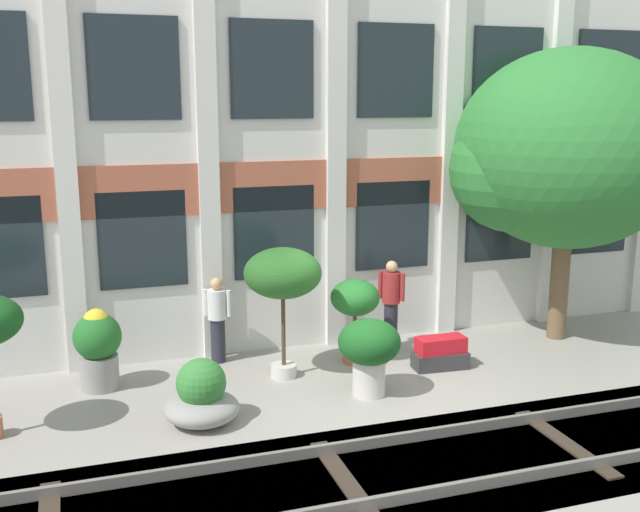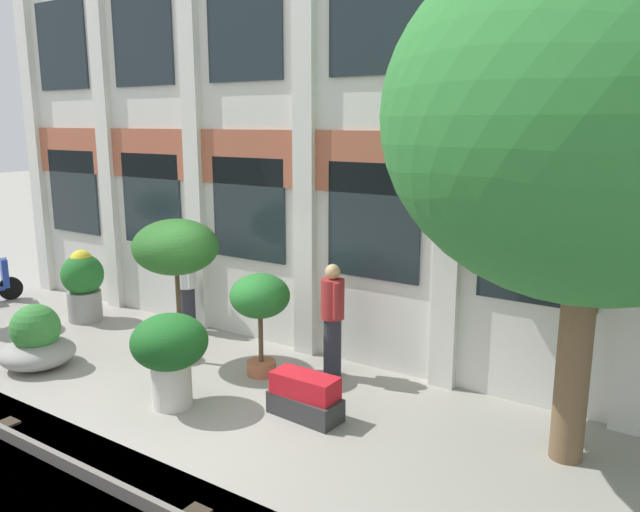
% 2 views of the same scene
% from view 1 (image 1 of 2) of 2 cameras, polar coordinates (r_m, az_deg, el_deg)
% --- Properties ---
extents(ground_plane, '(80.00, 80.00, 0.00)m').
position_cam_1_polar(ground_plane, '(12.36, 5.23, -10.31)').
color(ground_plane, '#9E998E').
extents(apartment_facade, '(14.55, 0.64, 8.17)m').
position_cam_1_polar(apartment_facade, '(14.12, 0.84, 9.54)').
color(apartment_facade, silver).
rests_on(apartment_facade, ground).
extents(rail_tracks, '(22.19, 2.80, 0.43)m').
position_cam_1_polar(rail_tracks, '(10.44, 10.73, -15.73)').
color(rail_tracks, '#4C473F').
rests_on(rail_tracks, ground).
extents(broadleaf_tree, '(4.50, 4.29, 5.60)m').
position_cam_1_polar(broadleaf_tree, '(14.98, 18.40, 7.33)').
color(broadleaf_tree, brown).
rests_on(broadleaf_tree, ground).
extents(potted_plant_terracotta_small, '(0.87, 0.87, 1.53)m').
position_cam_1_polar(potted_plant_terracotta_small, '(13.28, 2.68, -3.51)').
color(potted_plant_terracotta_small, '#B76647').
rests_on(potted_plant_terracotta_small, ground).
extents(potted_plant_glazed_jar, '(0.77, 0.77, 1.35)m').
position_cam_1_polar(potted_plant_glazed_jar, '(12.73, -16.57, -6.53)').
color(potted_plant_glazed_jar, gray).
rests_on(potted_plant_glazed_jar, ground).
extents(potted_plant_square_trough, '(0.99, 0.49, 0.57)m').
position_cam_1_polar(potted_plant_square_trough, '(13.41, 9.17, -7.34)').
color(potted_plant_square_trough, '#333333').
rests_on(potted_plant_square_trough, ground).
extents(potted_plant_wide_bowl, '(1.10, 1.10, 0.98)m').
position_cam_1_polar(potted_plant_wide_bowl, '(11.25, -9.01, -10.61)').
color(potted_plant_wide_bowl, gray).
rests_on(potted_plant_wide_bowl, ground).
extents(potted_plant_ribbed_drum, '(1.00, 1.00, 1.25)m').
position_cam_1_polar(potted_plant_ribbed_drum, '(11.97, 3.78, -7.04)').
color(potted_plant_ribbed_drum, beige).
rests_on(potted_plant_ribbed_drum, ground).
extents(potted_plant_low_pan, '(1.30, 1.30, 2.24)m').
position_cam_1_polar(potted_plant_low_pan, '(12.44, -2.85, -1.54)').
color(potted_plant_low_pan, beige).
rests_on(potted_plant_low_pan, ground).
extents(resident_by_doorway, '(0.40, 0.40, 1.70)m').
position_cam_1_polar(resident_by_doorway, '(14.13, 5.44, -3.48)').
color(resident_by_doorway, '#282833').
rests_on(resident_by_doorway, ground).
extents(resident_watching_tracks, '(0.48, 0.34, 1.56)m').
position_cam_1_polar(resident_watching_tracks, '(13.51, -7.83, -4.65)').
color(resident_watching_tracks, '#282833').
rests_on(resident_watching_tracks, ground).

